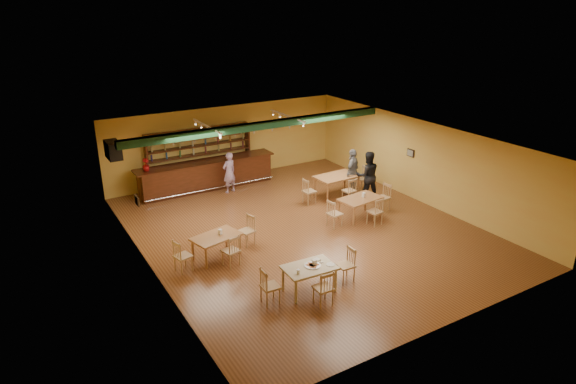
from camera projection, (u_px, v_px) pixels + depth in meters
floor at (304, 229)px, 16.20m from camera, size 12.00×12.00×0.00m
ceiling_beam at (262, 125)px, 17.41m from camera, size 10.00×0.30×0.25m
track_rail_left at (207, 126)px, 17.00m from camera, size 0.05×2.50×0.05m
track_rail_right at (287, 116)px, 18.53m from camera, size 0.05×2.50×0.05m
ac_unit at (114, 150)px, 16.42m from camera, size 0.34×0.70×0.48m
picture_left at (137, 200)px, 14.01m from camera, size 0.04×0.34×0.28m
picture_right at (411, 153)px, 18.36m from camera, size 0.04×0.34×0.28m
bar_counter at (207, 175)px, 19.53m from camera, size 5.56×0.85×1.13m
back_bar_hutch at (200, 157)px, 19.83m from camera, size 4.30×0.40×2.28m
poinsettia at (146, 165)px, 18.13m from camera, size 0.34×0.34×0.47m
dining_table_b at (337, 186)px, 18.81m from camera, size 1.67×1.04×0.81m
dining_table_c at (217, 246)px, 14.33m from camera, size 1.52×1.11×0.68m
dining_table_d at (360, 208)px, 16.94m from camera, size 1.54×1.04×0.72m
near_table at (309, 279)px, 12.65m from camera, size 1.35×0.90×0.70m
pizza_tray at (313, 266)px, 12.56m from camera, size 0.52×0.52×0.01m
parmesan_shaker at (298, 272)px, 12.19m from camera, size 0.08×0.08×0.11m
napkin_stack at (316, 260)px, 12.82m from camera, size 0.22×0.18×0.03m
pizza_server at (316, 263)px, 12.66m from camera, size 0.33×0.19×0.00m
side_plate at (330, 264)px, 12.61m from camera, size 0.23×0.23×0.01m
patron_bar at (229, 172)px, 19.07m from camera, size 0.66×0.52×1.60m
patron_right_a at (367, 176)px, 18.37m from camera, size 1.08×0.97×1.84m
patron_right_b at (352, 171)px, 18.93m from camera, size 1.10×0.91×1.76m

